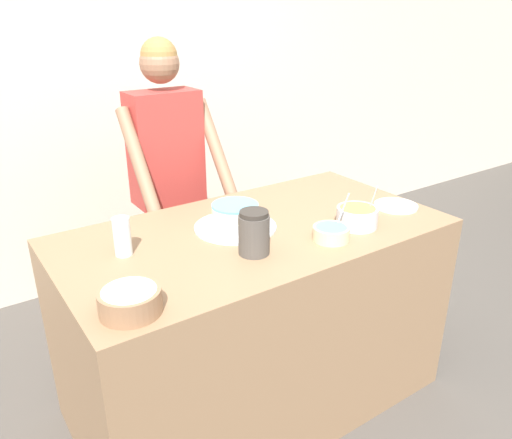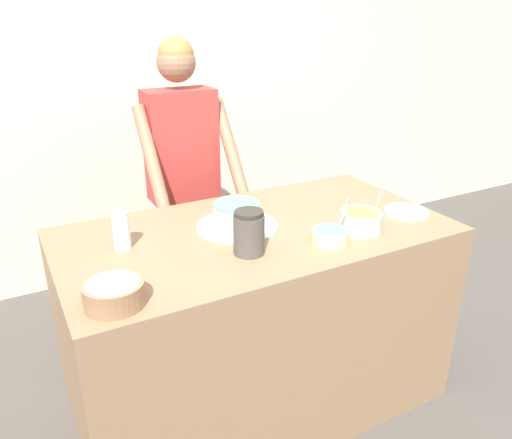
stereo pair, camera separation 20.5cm
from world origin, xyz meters
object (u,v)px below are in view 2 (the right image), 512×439
frosting_bowl_blue (330,236)px  stoneware_jar (249,233)px  ceramic_plate (407,212)px  frosting_bowl_white (114,293)px  frosting_bowl_olive (361,220)px  drinking_glass (121,231)px  cake (237,217)px  person_baker (183,162)px

frosting_bowl_blue → stoneware_jar: (-0.33, 0.08, 0.05)m
ceramic_plate → frosting_bowl_white: bearing=-174.0°
frosting_bowl_olive → drinking_glass: size_ratio=1.25×
frosting_bowl_olive → frosting_bowl_blue: bearing=-167.6°
stoneware_jar → ceramic_plate: bearing=1.6°
cake → drinking_glass: (-0.48, 0.03, 0.03)m
frosting_bowl_olive → ceramic_plate: size_ratio=0.92×
frosting_bowl_blue → drinking_glass: bearing=154.9°
frosting_bowl_white → frosting_bowl_olive: size_ratio=1.04×
drinking_glass → stoneware_jar: 0.50m
cake → frosting_bowl_olive: (0.44, -0.28, 0.00)m
cake → ceramic_plate: cake is taller
frosting_bowl_blue → frosting_bowl_olive: size_ratio=1.06×
frosting_bowl_olive → cake: bearing=147.9°
drinking_glass → ceramic_plate: (1.25, -0.25, -0.07)m
frosting_bowl_white → stoneware_jar: size_ratio=1.12×
frosting_bowl_white → stoneware_jar: bearing=12.6°
ceramic_plate → stoneware_jar: (-0.83, -0.02, 0.08)m
drinking_glass → frosting_bowl_white: bearing=-107.8°
person_baker → frosting_bowl_olive: (0.42, -1.00, -0.06)m
cake → frosting_bowl_white: size_ratio=1.81×
person_baker → ceramic_plate: 1.20m
cake → frosting_bowl_blue: (0.26, -0.32, -0.01)m
person_baker → frosting_bowl_white: person_baker is taller
frosting_bowl_white → ceramic_plate: 1.38m
person_baker → frosting_bowl_blue: size_ratio=8.26×
frosting_bowl_olive → ceramic_plate: (0.32, 0.06, -0.04)m
person_baker → drinking_glass: (-0.51, -0.69, -0.03)m
cake → stoneware_jar: bearing=-105.8°
person_baker → frosting_bowl_white: bearing=-120.5°
drinking_glass → ceramic_plate: 1.27m
frosting_bowl_blue → frosting_bowl_olive: 0.19m
frosting_bowl_white → ceramic_plate: (1.37, 0.14, -0.04)m
frosting_bowl_white → person_baker: bearing=59.5°
person_baker → stoneware_jar: 0.97m
stoneware_jar → cake: bearing=74.2°
cake → frosting_bowl_white: 0.71m
frosting_bowl_white → ceramic_plate: size_ratio=0.96×
cake → ceramic_plate: 0.79m
ceramic_plate → frosting_bowl_blue: bearing=-169.0°
cake → frosting_bowl_white: (-0.61, -0.36, -0.00)m
cake → person_baker: bearing=87.8°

